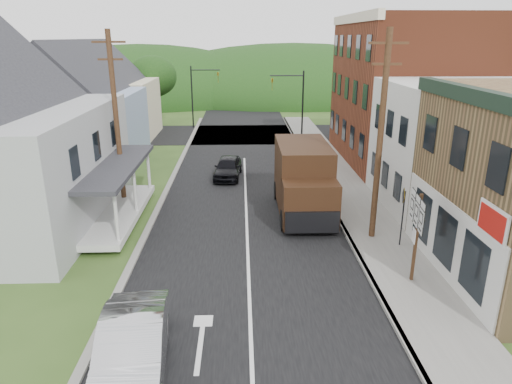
{
  "coord_description": "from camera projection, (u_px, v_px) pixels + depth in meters",
  "views": [
    {
      "loc": [
        -0.23,
        -15.1,
        8.62
      ],
      "look_at": [
        0.4,
        3.74,
        2.2
      ],
      "focal_mm": 32.0,
      "sensor_mm": 36.0,
      "label": 1
    }
  ],
  "objects": [
    {
      "name": "road",
      "position": [
        246.0,
        193.0,
        26.54
      ],
      "size": [
        9.0,
        90.0,
        0.02
      ],
      "primitive_type": "cube",
      "color": "black",
      "rests_on": "ground"
    },
    {
      "name": "delivery_van",
      "position": [
        304.0,
        180.0,
        22.96
      ],
      "size": [
        2.65,
        6.33,
        3.53
      ],
      "rotation": [
        0.0,
        0.0,
        -0.0
      ],
      "color": "black",
      "rests_on": "ground"
    },
    {
      "name": "cross_road",
      "position": [
        243.0,
        134.0,
        42.62
      ],
      "size": [
        60.0,
        9.0,
        0.02
      ],
      "primitive_type": "cube",
      "color": "black",
      "rests_on": "ground"
    },
    {
      "name": "route_sign_cluster",
      "position": [
        416.0,
        225.0,
        16.11
      ],
      "size": [
        0.32,
        1.9,
        3.34
      ],
      "rotation": [
        0.0,
        0.0,
        -0.13
      ],
      "color": "#472D19",
      "rests_on": "sidewalk_right"
    },
    {
      "name": "house_cream",
      "position": [
        113.0,
        96.0,
        40.12
      ],
      "size": [
        7.14,
        8.16,
        7.28
      ],
      "color": "beige",
      "rests_on": "ground"
    },
    {
      "name": "storefront_red",
      "position": [
        405.0,
        92.0,
        31.9
      ],
      "size": [
        8.0,
        12.0,
        10.0
      ],
      "primitive_type": "cube",
      "color": "maroon",
      "rests_on": "ground"
    },
    {
      "name": "warning_sign",
      "position": [
        403.0,
        209.0,
        19.07
      ],
      "size": [
        0.18,
        0.71,
        2.6
      ],
      "rotation": [
        0.0,
        0.0,
        -0.21
      ],
      "color": "black",
      "rests_on": "sidewalk_right"
    },
    {
      "name": "sidewalk_right",
      "position": [
        354.0,
        203.0,
        24.81
      ],
      "size": [
        2.8,
        55.0,
        0.15
      ],
      "primitive_type": "cube",
      "color": "slate",
      "rests_on": "ground"
    },
    {
      "name": "utility_pole_left",
      "position": [
        116.0,
        120.0,
        22.94
      ],
      "size": [
        1.6,
        0.26,
        9.0
      ],
      "color": "#472D19",
      "rests_on": "ground"
    },
    {
      "name": "curb_right",
      "position": [
        330.0,
        203.0,
        24.76
      ],
      "size": [
        0.2,
        55.0,
        0.15
      ],
      "primitive_type": "cube",
      "color": "slate",
      "rests_on": "ground"
    },
    {
      "name": "utility_pole_right",
      "position": [
        380.0,
        137.0,
        19.06
      ],
      "size": [
        1.6,
        0.26,
        9.0
      ],
      "color": "#472D19",
      "rests_on": "ground"
    },
    {
      "name": "storefront_white",
      "position": [
        465.0,
        147.0,
        23.48
      ],
      "size": [
        8.0,
        7.0,
        6.5
      ],
      "primitive_type": "cube",
      "color": "silver",
      "rests_on": "ground"
    },
    {
      "name": "silver_sedan",
      "position": [
        132.0,
        350.0,
        12.01
      ],
      "size": [
        2.16,
        4.99,
        1.6
      ],
      "primitive_type": "imported",
      "rotation": [
        0.0,
        0.0,
        0.1
      ],
      "color": "#BCBDC2",
      "rests_on": "ground"
    },
    {
      "name": "traffic_signal_right",
      "position": [
        295.0,
        98.0,
        38.23
      ],
      "size": [
        2.87,
        0.2,
        6.0
      ],
      "color": "black",
      "rests_on": "ground"
    },
    {
      "name": "dark_sedan",
      "position": [
        228.0,
        167.0,
        29.27
      ],
      "size": [
        1.94,
        4.08,
        1.35
      ],
      "primitive_type": "imported",
      "rotation": [
        0.0,
        0.0,
        -0.09
      ],
      "color": "black",
      "rests_on": "ground"
    },
    {
      "name": "traffic_signal_left",
      "position": [
        199.0,
        89.0,
        44.58
      ],
      "size": [
        2.87,
        0.2,
        6.0
      ],
      "color": "black",
      "rests_on": "ground"
    },
    {
      "name": "ground",
      "position": [
        249.0,
        280.0,
        17.07
      ],
      "size": [
        120.0,
        120.0,
        0.0
      ],
      "primitive_type": "plane",
      "color": "#2D4719",
      "rests_on": "ground"
    },
    {
      "name": "forested_ridge",
      "position": [
        242.0,
        97.0,
        69.11
      ],
      "size": [
        90.0,
        30.0,
        16.0
      ],
      "primitive_type": "ellipsoid",
      "color": "black",
      "rests_on": "ground"
    },
    {
      "name": "house_blue",
      "position": [
        86.0,
        112.0,
        31.62
      ],
      "size": [
        7.14,
        8.16,
        7.28
      ],
      "color": "#8699B7",
      "rests_on": "ground"
    },
    {
      "name": "tree_left_d",
      "position": [
        153.0,
        76.0,
        45.49
      ],
      "size": [
        4.8,
        4.8,
        6.94
      ],
      "color": "#382616",
      "rests_on": "ground"
    },
    {
      "name": "curb_left",
      "position": [
        160.0,
        205.0,
        24.48
      ],
      "size": [
        0.3,
        55.0,
        0.12
      ],
      "primitive_type": "cube",
      "color": "slate",
      "rests_on": "ground"
    }
  ]
}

